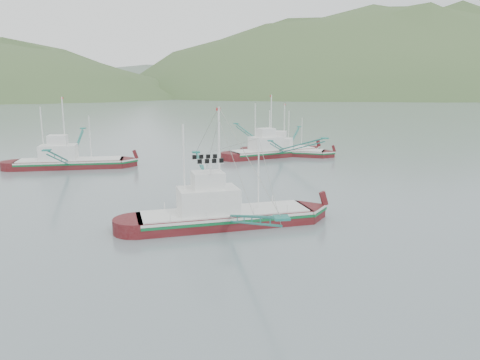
{
  "coord_description": "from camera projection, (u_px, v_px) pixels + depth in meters",
  "views": [
    {
      "loc": [
        -5.73,
        -37.36,
        12.31
      ],
      "look_at": [
        0.0,
        6.0,
        3.2
      ],
      "focal_mm": 35.0,
      "sensor_mm": 36.0,
      "label": 1
    }
  ],
  "objects": [
    {
      "name": "headland_right",
      "position": [
        415.0,
        95.0,
        487.61
      ],
      "size": [
        684.0,
        432.0,
        306.0
      ],
      "primitive_type": "ellipsoid",
      "color": "#405A2E",
      "rests_on": "ground"
    },
    {
      "name": "bg_boat_far",
      "position": [
        273.0,
        144.0,
        79.05
      ],
      "size": [
        15.73,
        26.68,
        11.2
      ],
      "rotation": [
        0.0,
        0.0,
        0.35
      ],
      "color": "#4A0C0F",
      "rests_on": "ground"
    },
    {
      "name": "ridge_distant",
      "position": [
        206.0,
        93.0,
        586.87
      ],
      "size": [
        960.0,
        400.0,
        240.0
      ],
      "primitive_type": "ellipsoid",
      "color": "slate",
      "rests_on": "ground"
    },
    {
      "name": "bg_boat_left",
      "position": [
        68.0,
        158.0,
        68.66
      ],
      "size": [
        15.36,
        27.59,
        11.16
      ],
      "rotation": [
        0.0,
        0.0,
        0.04
      ],
      "color": "#4A0C0F",
      "rests_on": "ground"
    },
    {
      "name": "bg_boat_right",
      "position": [
        286.0,
        144.0,
        80.58
      ],
      "size": [
        13.36,
        22.37,
        9.56
      ],
      "rotation": [
        0.0,
        0.0,
        -0.43
      ],
      "color": "#4A0C0F",
      "rests_on": "ground"
    },
    {
      "name": "ground",
      "position": [
        249.0,
        231.0,
        39.51
      ],
      "size": [
        1200.0,
        1200.0,
        0.0
      ],
      "primitive_type": "plane",
      "color": "slate",
      "rests_on": "ground"
    },
    {
      "name": "main_boat",
      "position": [
        223.0,
        205.0,
        40.84
      ],
      "size": [
        15.62,
        27.39,
        11.15
      ],
      "rotation": [
        0.0,
        0.0,
        0.14
      ],
      "color": "#4A0C0F",
      "rests_on": "ground"
    }
  ]
}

